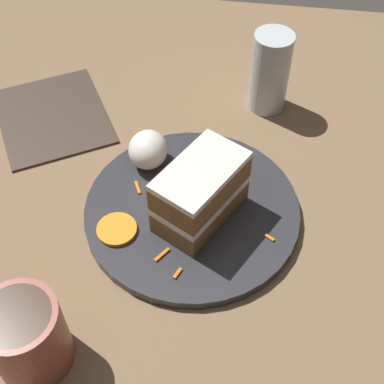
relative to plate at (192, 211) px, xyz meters
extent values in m
plane|color=#38332D|center=(0.06, 0.03, -0.03)|extent=(6.00, 6.00, 0.00)
cube|color=#846647|center=(0.06, 0.03, -0.02)|extent=(0.97, 1.03, 0.03)
cylinder|color=#333338|center=(0.00, 0.00, 0.00)|extent=(0.29, 0.29, 0.01)
cube|color=brown|center=(-0.01, -0.01, 0.02)|extent=(0.14, 0.12, 0.03)
cube|color=white|center=(-0.01, -0.01, 0.05)|extent=(0.14, 0.12, 0.01)
cube|color=brown|center=(-0.01, -0.01, 0.07)|extent=(0.14, 0.12, 0.03)
cube|color=white|center=(-0.01, -0.01, 0.09)|extent=(0.14, 0.12, 0.01)
ellipsoid|color=white|center=(0.07, 0.07, 0.03)|extent=(0.06, 0.05, 0.05)
cylinder|color=orange|center=(-0.05, 0.09, 0.01)|extent=(0.05, 0.05, 0.01)
cube|color=orange|center=(0.10, -0.06, 0.01)|extent=(0.01, 0.03, 0.00)
cube|color=orange|center=(-0.10, 0.00, 0.01)|extent=(0.02, 0.01, 0.00)
cube|color=orange|center=(-0.04, -0.10, 0.01)|extent=(0.01, 0.01, 0.00)
cube|color=orange|center=(0.02, 0.08, 0.01)|extent=(0.02, 0.01, 0.00)
cube|color=orange|center=(-0.08, 0.03, 0.01)|extent=(0.02, 0.02, 0.00)
cylinder|color=silver|center=(0.24, -0.09, 0.06)|extent=(0.06, 0.06, 0.13)
cylinder|color=silver|center=(0.24, -0.09, 0.02)|extent=(0.05, 0.05, 0.05)
cylinder|color=#994C3D|center=(-0.22, 0.14, 0.04)|extent=(0.08, 0.08, 0.10)
cylinder|color=#382314|center=(-0.22, 0.14, 0.08)|extent=(0.07, 0.07, 0.01)
cube|color=#423328|center=(0.16, 0.25, -0.01)|extent=(0.25, 0.24, 0.00)
camera|label=1|loc=(-0.44, -0.06, 0.57)|focal=50.00mm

